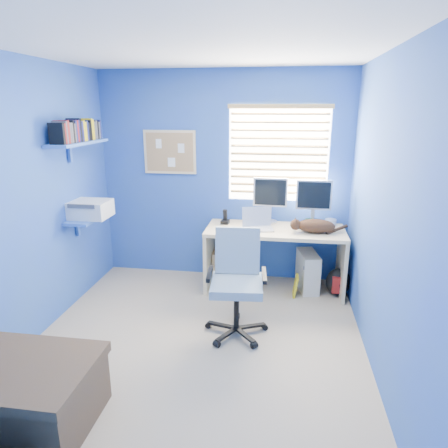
# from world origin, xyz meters

# --- Properties ---
(floor) EXTENTS (3.00, 3.20, 0.00)m
(floor) POSITION_xyz_m (0.00, 0.00, 0.00)
(floor) COLOR tan
(floor) RESTS_ON ground
(ceiling) EXTENTS (3.00, 3.20, 0.00)m
(ceiling) POSITION_xyz_m (0.00, 0.00, 2.50)
(ceiling) COLOR white
(ceiling) RESTS_ON wall_back
(wall_back) EXTENTS (3.00, 0.01, 2.50)m
(wall_back) POSITION_xyz_m (0.00, 1.60, 1.25)
(wall_back) COLOR #3561A3
(wall_back) RESTS_ON ground
(wall_front) EXTENTS (3.00, 0.01, 2.50)m
(wall_front) POSITION_xyz_m (0.00, -1.60, 1.25)
(wall_front) COLOR #3561A3
(wall_front) RESTS_ON ground
(wall_left) EXTENTS (0.01, 3.20, 2.50)m
(wall_left) POSITION_xyz_m (-1.50, 0.00, 1.25)
(wall_left) COLOR #3561A3
(wall_left) RESTS_ON ground
(wall_right) EXTENTS (0.01, 3.20, 2.50)m
(wall_right) POSITION_xyz_m (1.50, 0.00, 1.25)
(wall_right) COLOR #3561A3
(wall_right) RESTS_ON ground
(desk) EXTENTS (1.57, 0.65, 0.74)m
(desk) POSITION_xyz_m (0.65, 1.26, 0.37)
(desk) COLOR beige
(desk) RESTS_ON floor
(laptop) EXTENTS (0.38, 0.32, 0.22)m
(laptop) POSITION_xyz_m (0.46, 1.20, 0.85)
(laptop) COLOR silver
(laptop) RESTS_ON desk
(monitor_left) EXTENTS (0.41, 0.14, 0.54)m
(monitor_left) POSITION_xyz_m (0.57, 1.52, 1.01)
(monitor_left) COLOR silver
(monitor_left) RESTS_ON desk
(monitor_right) EXTENTS (0.40, 0.13, 0.54)m
(monitor_right) POSITION_xyz_m (1.07, 1.44, 1.01)
(monitor_right) COLOR silver
(monitor_right) RESTS_ON desk
(phone) EXTENTS (0.10, 0.12, 0.17)m
(phone) POSITION_xyz_m (0.05, 1.38, 0.82)
(phone) COLOR black
(phone) RESTS_ON desk
(mug) EXTENTS (0.10, 0.09, 0.10)m
(mug) POSITION_xyz_m (1.03, 1.36, 0.79)
(mug) COLOR #2C6F59
(mug) RESTS_ON desk
(cd_spindle) EXTENTS (0.13, 0.13, 0.07)m
(cd_spindle) POSITION_xyz_m (1.29, 1.50, 0.78)
(cd_spindle) COLOR silver
(cd_spindle) RESTS_ON desk
(cat) EXTENTS (0.44, 0.26, 0.15)m
(cat) POSITION_xyz_m (1.09, 1.18, 0.82)
(cat) COLOR black
(cat) RESTS_ON desk
(tower_pc) EXTENTS (0.27, 0.47, 0.45)m
(tower_pc) POSITION_xyz_m (1.04, 1.30, 0.23)
(tower_pc) COLOR beige
(tower_pc) RESTS_ON floor
(drawer_boxes) EXTENTS (0.35, 0.28, 0.41)m
(drawer_boxes) POSITION_xyz_m (0.10, 1.35, 0.20)
(drawer_boxes) COLOR tan
(drawer_boxes) RESTS_ON floor
(yellow_book) EXTENTS (0.03, 0.17, 0.24)m
(yellow_book) POSITION_xyz_m (0.90, 1.10, 0.12)
(yellow_book) COLOR yellow
(yellow_book) RESTS_ON floor
(backpack) EXTENTS (0.30, 0.24, 0.32)m
(backpack) POSITION_xyz_m (1.38, 1.19, 0.16)
(backpack) COLOR black
(backpack) RESTS_ON floor
(bed_corner) EXTENTS (0.94, 0.67, 0.45)m
(bed_corner) POSITION_xyz_m (-0.96, -1.12, 0.23)
(bed_corner) COLOR brown
(bed_corner) RESTS_ON floor
(office_chair) EXTENTS (0.62, 0.62, 0.98)m
(office_chair) POSITION_xyz_m (0.33, 0.26, 0.37)
(office_chair) COLOR black
(office_chair) RESTS_ON floor
(window_blinds) EXTENTS (1.15, 0.05, 1.10)m
(window_blinds) POSITION_xyz_m (0.65, 1.57, 1.55)
(window_blinds) COLOR white
(window_blinds) RESTS_ON ground
(corkboard) EXTENTS (0.64, 0.02, 0.52)m
(corkboard) POSITION_xyz_m (-0.65, 1.58, 1.55)
(corkboard) COLOR beige
(corkboard) RESTS_ON ground
(wall_shelves) EXTENTS (0.42, 0.90, 1.05)m
(wall_shelves) POSITION_xyz_m (-1.35, 0.75, 1.43)
(wall_shelves) COLOR #3D6BC6
(wall_shelves) RESTS_ON ground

